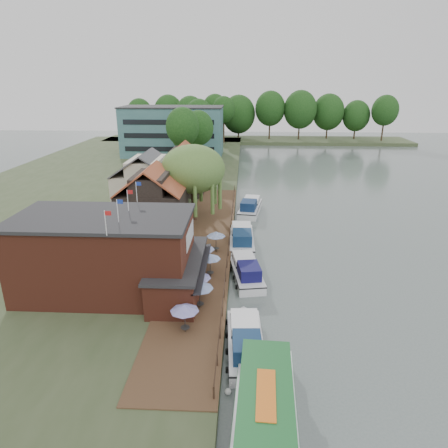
{
  "coord_description": "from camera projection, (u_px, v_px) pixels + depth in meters",
  "views": [
    {
      "loc": [
        -3.71,
        -33.12,
        19.26
      ],
      "look_at": [
        -6.0,
        12.0,
        3.0
      ],
      "focal_mm": 32.0,
      "sensor_mm": 36.0,
      "label": 1
    }
  ],
  "objects": [
    {
      "name": "bank_tree_1",
      "position": [
        199.0,
        141.0,
        84.06
      ],
      "size": [
        6.27,
        6.27,
        12.59
      ],
      "primitive_type": null,
      "color": "#143811",
      "rests_on": "land_bank"
    },
    {
      "name": "cottage_a",
      "position": [
        153.0,
        200.0,
        49.56
      ],
      "size": [
        8.6,
        7.6,
        8.5
      ],
      "primitive_type": null,
      "color": "black",
      "rests_on": "land_bank"
    },
    {
      "name": "umbrella_1",
      "position": [
        200.0,
        295.0,
        33.51
      ],
      "size": [
        2.36,
        2.36,
        2.38
      ],
      "primitive_type": null,
      "color": "#1C429A",
      "rests_on": "quay_deck"
    },
    {
      "name": "umbrella_4",
      "position": [
        204.0,
        255.0,
        41.18
      ],
      "size": [
        2.23,
        2.23,
        2.38
      ],
      "primitive_type": null,
      "color": "navy",
      "rests_on": "quay_deck"
    },
    {
      "name": "land_bank",
      "position": [
        97.0,
        192.0,
        71.62
      ],
      "size": [
        50.0,
        140.0,
        1.0
      ],
      "primitive_type": "cube",
      "color": "#384728",
      "rests_on": "ground"
    },
    {
      "name": "cruiser_2",
      "position": [
        242.0,
        236.0,
        49.14
      ],
      "size": [
        3.55,
        10.21,
        2.46
      ],
      "primitive_type": null,
      "rotation": [
        0.0,
        0.0,
        0.03
      ],
      "color": "silver",
      "rests_on": "ground"
    },
    {
      "name": "hotel_block",
      "position": [
        173.0,
        131.0,
        101.87
      ],
      "size": [
        25.4,
        12.4,
        12.3
      ],
      "primitive_type": null,
      "color": "#38666B",
      "rests_on": "land_bank"
    },
    {
      "name": "cottage_b",
      "position": [
        147.0,
        181.0,
        59.1
      ],
      "size": [
        9.6,
        8.6,
        8.5
      ],
      "primitive_type": null,
      "color": "beige",
      "rests_on": "land_bank"
    },
    {
      "name": "cruiser_3",
      "position": [
        250.0,
        205.0,
        61.5
      ],
      "size": [
        4.6,
        10.16,
        2.37
      ],
      "primitive_type": null,
      "rotation": [
        0.0,
        0.0,
        -0.15
      ],
      "color": "white",
      "rests_on": "ground"
    },
    {
      "name": "bank_tree_0",
      "position": [
        183.0,
        144.0,
        76.57
      ],
      "size": [
        6.35,
        6.35,
        13.7
      ],
      "primitive_type": null,
      "color": "#143811",
      "rests_on": "land_bank"
    },
    {
      "name": "bank_tree_5",
      "position": [
        224.0,
        120.0,
        122.04
      ],
      "size": [
        6.9,
        6.9,
        13.97
      ],
      "primitive_type": null,
      "color": "#143811",
      "rests_on": "land_bank"
    },
    {
      "name": "umbrella_3",
      "position": [
        210.0,
        265.0,
        39.02
      ],
      "size": [
        2.1,
        2.1,
        2.38
      ],
      "primitive_type": null,
      "color": "navy",
      "rests_on": "quay_deck"
    },
    {
      "name": "bank_tree_2",
      "position": [
        187.0,
        140.0,
        90.32
      ],
      "size": [
        7.11,
        7.11,
        11.04
      ],
      "primitive_type": null,
      "color": "#143811",
      "rests_on": "land_bank"
    },
    {
      "name": "cruiser_0",
      "position": [
        246.0,
        338.0,
        29.83
      ],
      "size": [
        3.51,
        9.46,
        2.23
      ],
      "primitive_type": null,
      "rotation": [
        0.0,
        0.0,
        0.05
      ],
      "color": "white",
      "rests_on": "ground"
    },
    {
      "name": "pub",
      "position": [
        127.0,
        254.0,
        35.62
      ],
      "size": [
        20.0,
        11.0,
        7.3
      ],
      "primitive_type": null,
      "color": "maroon",
      "rests_on": "land_bank"
    },
    {
      "name": "cruiser_1",
      "position": [
        246.0,
        268.0,
        41.0
      ],
      "size": [
        4.52,
        9.67,
        2.23
      ],
      "primitive_type": null,
      "rotation": [
        0.0,
        0.0,
        0.17
      ],
      "color": "white",
      "rests_on": "ground"
    },
    {
      "name": "umbrella_5",
      "position": [
        216.0,
        241.0,
        44.66
      ],
      "size": [
        2.14,
        2.14,
        2.38
      ],
      "primitive_type": null,
      "color": "navy",
      "rests_on": "quay_deck"
    },
    {
      "name": "tour_boat",
      "position": [
        265.0,
        423.0,
        21.99
      ],
      "size": [
        4.51,
        13.66,
        2.94
      ],
      "primitive_type": null,
      "rotation": [
        0.0,
        0.0,
        -0.05
      ],
      "color": "silver",
      "rests_on": "ground"
    },
    {
      "name": "quay_deck",
      "position": [
        206.0,
        245.0,
        46.89
      ],
      "size": [
        6.0,
        50.0,
        0.1
      ],
      "primitive_type": "cube",
      "color": "#47301E",
      "rests_on": "land_bank"
    },
    {
      "name": "ground",
      "position": [
        281.0,
        298.0,
        37.46
      ],
      "size": [
        260.0,
        260.0,
        0.0
      ],
      "primitive_type": "plane",
      "color": "#515D5A",
      "rests_on": "ground"
    },
    {
      "name": "quay_rail",
      "position": [
        229.0,
        240.0,
        47.08
      ],
      "size": [
        0.2,
        49.0,
        1.0
      ],
      "primitive_type": null,
      "color": "black",
      "rests_on": "land_bank"
    },
    {
      "name": "cottage_c",
      "position": [
        183.0,
        169.0,
        67.37
      ],
      "size": [
        7.6,
        7.6,
        8.5
      ],
      "primitive_type": null,
      "color": "black",
      "rests_on": "land_bank"
    },
    {
      "name": "bank_tree_3",
      "position": [
        195.0,
        128.0,
        109.32
      ],
      "size": [
        7.34,
        7.34,
        12.0
      ],
      "primitive_type": null,
      "color": "#143811",
      "rests_on": "land_bank"
    },
    {
      "name": "willow",
      "position": [
        193.0,
        183.0,
        53.72
      ],
      "size": [
        8.6,
        8.6,
        10.43
      ],
      "primitive_type": null,
      "color": "#476B2D",
      "rests_on": "land_bank"
    },
    {
      "name": "swan",
      "position": [
        228.0,
        391.0,
        25.95
      ],
      "size": [
        0.44,
        0.44,
        0.44
      ],
      "primitive_type": "sphere",
      "color": "white",
      "rests_on": "ground"
    },
    {
      "name": "umbrella_0",
      "position": [
        185.0,
        318.0,
        30.26
      ],
      "size": [
        2.22,
        2.22,
        2.38
      ],
      "primitive_type": null,
      "color": "navy",
      "rests_on": "quay_deck"
    },
    {
      "name": "umbrella_2",
      "position": [
        198.0,
        285.0,
        35.24
      ],
      "size": [
        2.36,
        2.36,
        2.38
      ],
      "primitive_type": null,
      "color": "#1E1A93",
      "rests_on": "quay_deck"
    },
    {
      "name": "bank_tree_4",
      "position": [
        199.0,
        123.0,
        115.05
      ],
      "size": [
        7.93,
        7.93,
        13.53
      ],
      "primitive_type": null,
      "color": "#143811",
      "rests_on": "land_bank"
    }
  ]
}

